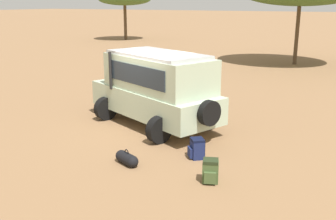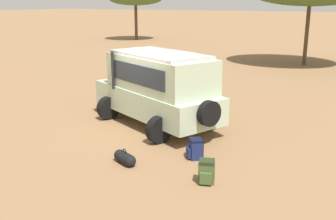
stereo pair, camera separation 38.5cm
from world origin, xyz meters
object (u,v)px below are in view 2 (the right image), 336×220
at_px(safari_vehicle, 158,87).
at_px(backpack_cluster_center, 195,149).
at_px(backpack_beside_front_wheel, 207,172).
at_px(acacia_tree_far_left, 136,0).
at_px(duffel_bag_low_black_case, 125,158).

height_order(safari_vehicle, backpack_cluster_center, safari_vehicle).
height_order(safari_vehicle, backpack_beside_front_wheel, safari_vehicle).
distance_m(safari_vehicle, backpack_beside_front_wheel, 4.64).
height_order(backpack_beside_front_wheel, acacia_tree_far_left, acacia_tree_far_left).
distance_m(backpack_cluster_center, acacia_tree_far_left, 34.11).
distance_m(safari_vehicle, acacia_tree_far_left, 31.01).
xyz_separation_m(safari_vehicle, duffel_bag_low_black_case, (0.99, -3.19, -1.14)).
bearing_deg(backpack_beside_front_wheel, safari_vehicle, 136.05).
bearing_deg(duffel_bag_low_black_case, backpack_beside_front_wheel, 1.38).
xyz_separation_m(backpack_beside_front_wheel, backpack_cluster_center, (-0.87, 1.17, -0.00)).
relative_size(safari_vehicle, backpack_cluster_center, 9.96).
distance_m(safari_vehicle, backpack_cluster_center, 3.26).
height_order(backpack_beside_front_wheel, duffel_bag_low_black_case, backpack_beside_front_wheel).
distance_m(backpack_cluster_center, duffel_bag_low_black_case, 1.86).
relative_size(backpack_beside_front_wheel, duffel_bag_low_black_case, 0.71).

